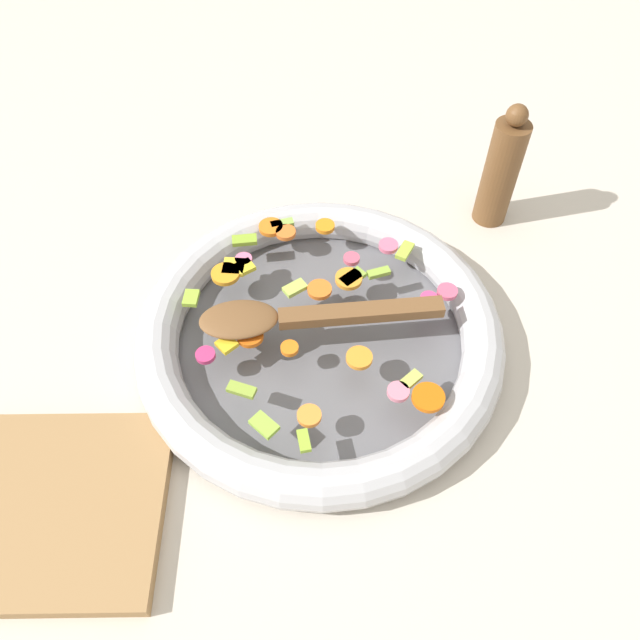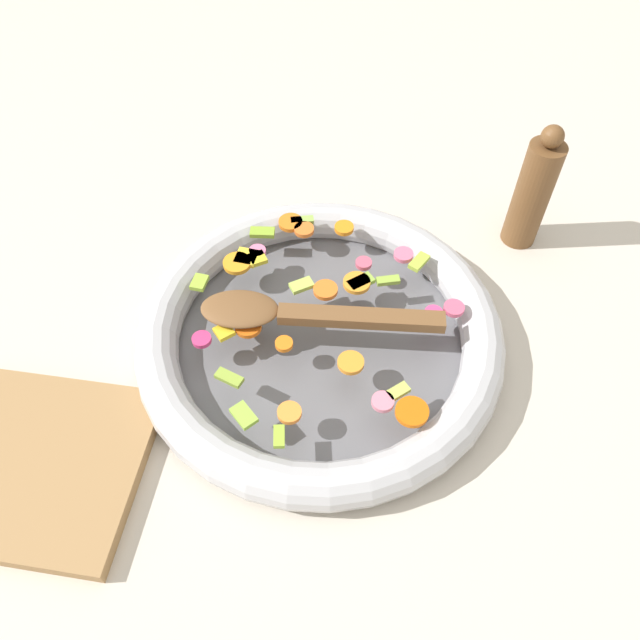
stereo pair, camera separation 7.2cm
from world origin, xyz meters
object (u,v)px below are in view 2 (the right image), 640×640
Objects in this scene: skillet at (320,334)px; wooden_spoon at (295,312)px; cutting_board at (39,464)px; pepper_mill at (533,192)px.

wooden_spoon reaches higher than skillet.
cutting_board is at bearing -142.89° from skillet.
skillet is at bearing 37.11° from cutting_board.
skillet is 0.34m from pepper_mill.
skillet reaches higher than cutting_board.
wooden_spoon is 1.55× the size of pepper_mill.
pepper_mill is at bearing 42.40° from skillet.
skillet is at bearing -137.60° from pepper_mill.
wooden_spoon is 0.36m from pepper_mill.
cutting_board is at bearing -140.04° from wooden_spoon.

